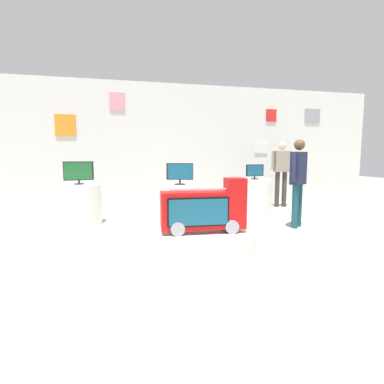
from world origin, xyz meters
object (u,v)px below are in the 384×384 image
(main_display_pedestal, at_px, (203,241))
(tv_on_right_rear, at_px, (255,171))
(tv_on_center_rear, at_px, (79,172))
(display_pedestal_right_rear, at_px, (254,195))
(tv_on_left_rear, at_px, (180,173))
(display_pedestal_center_rear, at_px, (80,204))
(display_pedestal_left_rear, at_px, (180,205))
(novelty_firetruck_tv, at_px, (205,210))
(shopper_browsing_rear, at_px, (298,176))
(shopper_browsing_near_truck, at_px, (281,169))

(main_display_pedestal, bearing_deg, tv_on_right_rear, 52.58)
(tv_on_center_rear, xyz_separation_m, display_pedestal_right_rear, (3.99, 0.47, -0.65))
(tv_on_left_rear, xyz_separation_m, display_pedestal_center_rear, (-1.94, 0.52, -0.63))
(tv_on_center_rear, bearing_deg, tv_on_right_rear, 6.62)
(display_pedestal_left_rear, relative_size, display_pedestal_center_rear, 1.01)
(display_pedestal_center_rear, height_order, display_pedestal_right_rear, same)
(display_pedestal_left_rear, bearing_deg, tv_on_left_rear, -73.46)
(novelty_firetruck_tv, distance_m, display_pedestal_left_rear, 1.69)
(main_display_pedestal, distance_m, display_pedestal_center_rear, 2.95)
(novelty_firetruck_tv, height_order, display_pedestal_left_rear, novelty_firetruck_tv)
(shopper_browsing_rear, bearing_deg, display_pedestal_left_rear, 160.91)
(main_display_pedestal, height_order, novelty_firetruck_tv, novelty_firetruck_tv)
(display_pedestal_center_rear, height_order, tv_on_right_rear, tv_on_right_rear)
(tv_on_left_rear, distance_m, display_pedestal_right_rear, 2.35)
(tv_on_center_rear, bearing_deg, shopper_browsing_near_truck, 11.06)
(tv_on_right_rear, bearing_deg, display_pedestal_left_rear, -154.47)
(display_pedestal_center_rear, xyz_separation_m, shopper_browsing_near_truck, (4.99, 0.97, 0.62))
(display_pedestal_right_rear, bearing_deg, display_pedestal_center_rear, -173.38)
(novelty_firetruck_tv, bearing_deg, main_display_pedestal, 160.27)
(novelty_firetruck_tv, distance_m, display_pedestal_right_rear, 3.33)
(tv_on_right_rear, distance_m, shopper_browsing_rear, 1.71)
(tv_on_left_rear, height_order, display_pedestal_right_rear, tv_on_left_rear)
(tv_on_left_rear, distance_m, display_pedestal_center_rear, 2.11)
(display_pedestal_right_rear, distance_m, shopper_browsing_rear, 1.81)
(tv_on_left_rear, relative_size, shopper_browsing_rear, 0.31)
(main_display_pedestal, xyz_separation_m, shopper_browsing_rear, (2.11, 0.93, 0.85))
(display_pedestal_left_rear, distance_m, tv_on_left_rear, 0.63)
(shopper_browsing_rear, bearing_deg, tv_on_right_rear, 92.86)
(main_display_pedestal, height_order, display_pedestal_center_rear, display_pedestal_center_rear)
(display_pedestal_center_rear, distance_m, shopper_browsing_rear, 4.30)
(novelty_firetruck_tv, distance_m, shopper_browsing_rear, 2.32)
(tv_on_center_rear, relative_size, tv_on_right_rear, 1.19)
(novelty_firetruck_tv, bearing_deg, tv_on_left_rear, 91.40)
(display_pedestal_left_rear, distance_m, tv_on_right_rear, 2.34)
(novelty_firetruck_tv, bearing_deg, tv_on_right_rear, 52.99)
(display_pedestal_center_rear, height_order, tv_on_center_rear, tv_on_center_rear)
(tv_on_left_rear, bearing_deg, display_pedestal_center_rear, 164.97)
(novelty_firetruck_tv, bearing_deg, shopper_browsing_near_truck, 46.50)
(novelty_firetruck_tv, relative_size, display_pedestal_center_rear, 1.46)
(novelty_firetruck_tv, height_order, tv_on_left_rear, tv_on_left_rear)
(display_pedestal_center_rear, bearing_deg, display_pedestal_right_rear, 6.62)
(tv_on_center_rear, height_order, tv_on_right_rear, tv_on_center_rear)
(main_display_pedestal, distance_m, display_pedestal_left_rear, 1.69)
(tv_on_left_rear, relative_size, tv_on_right_rear, 1.09)
(novelty_firetruck_tv, height_order, display_pedestal_center_rear, novelty_firetruck_tv)
(shopper_browsing_rear, bearing_deg, display_pedestal_center_rear, 162.87)
(display_pedestal_center_rear, relative_size, display_pedestal_right_rear, 0.98)
(tv_on_center_rear, relative_size, shopper_browsing_rear, 0.34)
(main_display_pedestal, bearing_deg, shopper_browsing_near_truck, 46.19)
(tv_on_right_rear, bearing_deg, tv_on_center_rear, -173.38)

